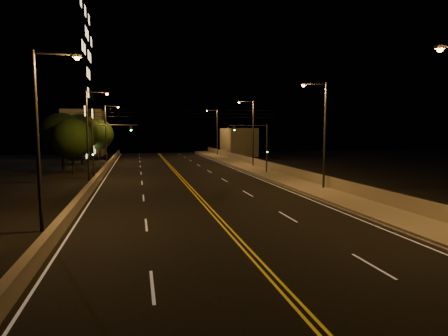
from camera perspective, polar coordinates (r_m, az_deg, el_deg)
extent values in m
plane|color=black|center=(13.92, 9.28, -18.15)|extent=(160.00, 160.00, 0.00)
cube|color=black|center=(32.60, -4.24, -4.09)|extent=(18.00, 120.00, 0.02)
cube|color=gray|center=(35.83, 13.11, -3.09)|extent=(3.60, 120.00, 0.30)
cube|color=gray|center=(35.06, 10.36, -3.35)|extent=(0.14, 120.00, 0.15)
cube|color=gray|center=(36.49, 15.46, -1.96)|extent=(0.30, 120.00, 1.00)
cube|color=gray|center=(32.43, -20.42, -3.79)|extent=(0.45, 120.00, 0.81)
cube|color=gray|center=(81.21, 2.20, 4.00)|extent=(6.00, 10.00, 5.93)
cube|color=gray|center=(86.10, -20.58, 5.03)|extent=(8.00, 8.00, 9.82)
cylinder|color=black|center=(36.43, 15.49, -1.13)|extent=(0.06, 120.00, 0.06)
cube|color=silver|center=(32.43, -19.47, -4.44)|extent=(0.12, 116.00, 0.00)
cube|color=silver|center=(34.94, 9.86, -3.46)|extent=(0.12, 116.00, 0.00)
cube|color=gold|center=(32.57, -4.50, -4.08)|extent=(0.12, 116.00, 0.00)
cube|color=gold|center=(32.62, -3.97, -4.06)|extent=(0.12, 116.00, 0.00)
cube|color=silver|center=(14.38, -10.87, -17.26)|extent=(0.12, 3.00, 0.00)
cube|color=silver|center=(22.93, -11.78, -8.44)|extent=(0.12, 3.00, 0.00)
cube|color=silver|center=(31.73, -12.17, -4.46)|extent=(0.12, 3.00, 0.00)
cube|color=silver|center=(40.62, -12.39, -2.21)|extent=(0.12, 3.00, 0.00)
cube|color=silver|center=(49.55, -12.53, -0.77)|extent=(0.12, 3.00, 0.00)
cube|color=silver|center=(58.50, -12.63, 0.23)|extent=(0.12, 3.00, 0.00)
cube|color=silver|center=(67.46, -12.70, 0.97)|extent=(0.12, 3.00, 0.00)
cube|color=silver|center=(76.43, -12.76, 1.53)|extent=(0.12, 3.00, 0.00)
cube|color=silver|center=(85.41, -12.80, 1.97)|extent=(0.12, 3.00, 0.00)
cube|color=silver|center=(17.19, 21.70, -13.66)|extent=(0.12, 3.00, 0.00)
cube|color=silver|center=(24.79, 9.68, -7.32)|extent=(0.12, 3.00, 0.00)
cube|color=silver|center=(33.10, 3.64, -3.91)|extent=(0.12, 3.00, 0.00)
cube|color=silver|center=(41.70, 0.07, -1.86)|extent=(0.12, 3.00, 0.00)
cube|color=silver|center=(50.43, -2.26, -0.52)|extent=(0.12, 3.00, 0.00)
cube|color=silver|center=(59.25, -3.90, 0.43)|extent=(0.12, 3.00, 0.00)
cube|color=silver|center=(68.12, -5.11, 1.13)|extent=(0.12, 3.00, 0.00)
cube|color=silver|center=(77.01, -6.05, 1.67)|extent=(0.12, 3.00, 0.00)
cube|color=silver|center=(85.93, -6.79, 2.10)|extent=(0.12, 3.00, 0.00)
cube|color=#2D2D33|center=(21.86, 30.06, 15.63)|extent=(0.50, 0.25, 0.14)
sphere|color=#FF9E2D|center=(21.85, 30.05, 15.37)|extent=(0.28, 0.28, 0.28)
cylinder|color=#2D2D33|center=(35.44, 15.10, 4.53)|extent=(0.20, 0.20, 9.86)
cylinder|color=#2D2D33|center=(35.16, 13.69, 12.36)|extent=(2.20, 0.12, 0.12)
cube|color=#2D2D33|center=(34.68, 12.03, 12.37)|extent=(0.50, 0.25, 0.14)
sphere|color=#FF9E2D|center=(34.67, 12.03, 12.21)|extent=(0.28, 0.28, 0.28)
cylinder|color=#2D2D33|center=(55.43, 4.47, 5.13)|extent=(0.20, 0.20, 9.86)
cylinder|color=#2D2D33|center=(55.25, 3.41, 10.10)|extent=(2.20, 0.12, 0.12)
cube|color=#2D2D33|center=(54.94, 2.29, 10.06)|extent=(0.50, 0.25, 0.14)
sphere|color=#FF9E2D|center=(54.94, 2.29, 9.95)|extent=(0.28, 0.28, 0.28)
cylinder|color=#2D2D33|center=(79.95, -1.04, 5.38)|extent=(0.20, 0.20, 9.86)
cylinder|color=#2D2D33|center=(79.83, -1.83, 8.81)|extent=(2.20, 0.12, 0.12)
cube|color=#2D2D33|center=(79.62, -2.61, 8.76)|extent=(0.50, 0.25, 0.14)
sphere|color=#FF9E2D|center=(79.61, -2.61, 8.69)|extent=(0.28, 0.28, 0.28)
cylinder|color=#2D2D33|center=(22.79, -26.54, 3.46)|extent=(0.20, 0.20, 9.86)
cylinder|color=#2D2D33|center=(22.91, -24.34, 15.58)|extent=(2.20, 0.12, 0.12)
cube|color=#2D2D33|center=(22.73, -21.51, 15.60)|extent=(0.50, 0.25, 0.14)
sphere|color=#FF9E2D|center=(22.71, -21.50, 15.35)|extent=(0.28, 0.28, 0.28)
cylinder|color=#2D2D33|center=(43.84, -20.09, 4.60)|extent=(0.20, 0.20, 9.86)
cylinder|color=#2D2D33|center=(43.90, -18.86, 10.89)|extent=(2.20, 0.12, 0.12)
cube|color=#2D2D33|center=(43.80, -17.40, 10.85)|extent=(0.50, 0.25, 0.14)
sphere|color=#FF9E2D|center=(43.79, -17.40, 10.72)|extent=(0.28, 0.28, 0.28)
cylinder|color=#2D2D33|center=(68.93, -17.57, 5.02)|extent=(0.20, 0.20, 9.86)
cylinder|color=#2D2D33|center=(68.97, -16.77, 9.02)|extent=(2.20, 0.12, 0.12)
cube|color=#2D2D33|center=(68.90, -15.84, 8.99)|extent=(0.50, 0.25, 0.14)
sphere|color=#FF9E2D|center=(68.90, -15.84, 8.91)|extent=(0.28, 0.28, 0.28)
cylinder|color=#2D2D33|center=(47.43, 6.53, 2.87)|extent=(0.18, 0.18, 6.35)
cylinder|color=#2D2D33|center=(46.59, 3.66, 6.50)|extent=(5.00, 0.10, 0.10)
cube|color=black|center=(46.11, 1.56, 6.08)|extent=(0.28, 0.18, 0.80)
sphere|color=#19FF4C|center=(46.01, 1.60, 5.77)|extent=(0.14, 0.14, 0.14)
cube|color=black|center=(47.30, 6.59, 2.64)|extent=(0.22, 0.14, 0.55)
cylinder|color=#2D2D33|center=(44.94, -19.33, 2.41)|extent=(0.18, 0.18, 6.35)
cylinder|color=#2D2D33|center=(44.68, -16.26, 6.31)|extent=(5.00, 0.10, 0.10)
cube|color=black|center=(44.62, -13.99, 5.92)|extent=(0.28, 0.18, 0.80)
sphere|color=#19FF4C|center=(44.50, -13.98, 5.60)|extent=(0.14, 0.14, 0.14)
cube|color=black|center=(44.81, -19.35, 2.17)|extent=(0.22, 0.14, 0.55)
cylinder|color=black|center=(41.54, -6.35, 7.72)|extent=(22.00, 0.03, 0.03)
cylinder|color=black|center=(41.56, -6.36, 8.27)|extent=(22.00, 0.03, 0.03)
cylinder|color=black|center=(41.57, -6.37, 8.82)|extent=(22.00, 0.03, 0.03)
cube|color=gray|center=(69.82, -29.95, 11.37)|extent=(24.00, 15.00, 26.50)
cylinder|color=black|center=(51.94, -21.99, 0.59)|extent=(0.36, 0.36, 2.47)
sphere|color=black|center=(51.76, -22.13, 4.14)|extent=(5.21, 5.21, 5.21)
cylinder|color=black|center=(57.49, -23.31, 1.17)|extent=(0.36, 0.36, 2.79)
sphere|color=black|center=(57.34, -23.46, 4.79)|extent=(5.88, 5.88, 5.88)
cylinder|color=black|center=(66.97, -20.87, 1.91)|extent=(0.36, 0.36, 2.88)
sphere|color=black|center=(66.84, -20.99, 5.12)|extent=(6.08, 6.08, 6.08)
cylinder|color=black|center=(73.05, -18.54, 2.19)|extent=(0.36, 0.36, 2.64)
sphere|color=black|center=(72.93, -18.63, 4.89)|extent=(5.57, 5.57, 5.57)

